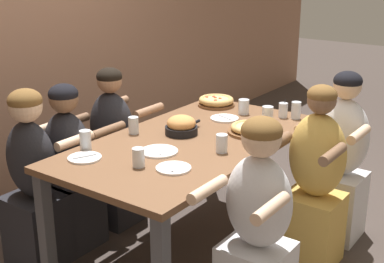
{
  "coord_description": "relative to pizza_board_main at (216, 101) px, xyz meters",
  "views": [
    {
      "loc": [
        -2.58,
        -1.85,
        1.91
      ],
      "look_at": [
        0.0,
        0.0,
        0.84
      ],
      "focal_mm": 50.0,
      "sensor_mm": 36.0,
      "label": 1
    }
  ],
  "objects": [
    {
      "name": "drinking_glass_e",
      "position": [
        -0.07,
        -0.28,
        0.01
      ],
      "size": [
        0.08,
        0.08,
        0.11
      ],
      "color": "silver",
      "rests_on": "dining_table"
    },
    {
      "name": "drinking_glass_b",
      "position": [
        -1.27,
        -0.32,
        0.01
      ],
      "size": [
        0.07,
        0.07,
        0.11
      ],
      "color": "silver",
      "rests_on": "dining_table"
    },
    {
      "name": "diner_far_center",
      "position": [
        -0.72,
        0.41,
        -0.3
      ],
      "size": [
        0.51,
        0.4,
        1.16
      ],
      "rotation": [
        0.0,
        0.0,
        -1.57
      ],
      "color": "#232328",
      "rests_on": "ground"
    },
    {
      "name": "empty_plate_d",
      "position": [
        -0.26,
        -0.24,
        -0.03
      ],
      "size": [
        0.2,
        0.2,
        0.02
      ],
      "color": "white",
      "rests_on": "dining_table"
    },
    {
      "name": "empty_plate_a",
      "position": [
        -1.03,
        -0.27,
        -0.03
      ],
      "size": [
        0.22,
        0.22,
        0.02
      ],
      "color": "white",
      "rests_on": "dining_table"
    },
    {
      "name": "drinking_glass_f",
      "position": [
        -1.25,
        0.11,
        0.03
      ],
      "size": [
        0.07,
        0.07,
        0.12
      ],
      "color": "silver",
      "rests_on": "dining_table"
    },
    {
      "name": "drinking_glass_d",
      "position": [
        0.05,
        -0.64,
        0.02
      ],
      "size": [
        0.07,
        0.07,
        0.12
      ],
      "color": "silver",
      "rests_on": "dining_table"
    },
    {
      "name": "drinking_glass_g",
      "position": [
        -0.82,
        -0.57,
        0.01
      ],
      "size": [
        0.07,
        0.07,
        0.11
      ],
      "color": "silver",
      "rests_on": "dining_table"
    },
    {
      "name": "drinking_glass_c",
      "position": [
        -0.86,
        0.08,
        0.01
      ],
      "size": [
        0.07,
        0.07,
        0.11
      ],
      "color": "silver",
      "rests_on": "dining_table"
    },
    {
      "name": "ground_plane",
      "position": [
        -0.73,
        -0.3,
        -0.82
      ],
      "size": [
        18.0,
        18.0,
        0.0
      ],
      "primitive_type": "plane",
      "color": "#423833",
      "rests_on": "ground"
    },
    {
      "name": "diner_far_midleft",
      "position": [
        -1.13,
        0.41,
        -0.31
      ],
      "size": [
        0.51,
        0.4,
        1.13
      ],
      "rotation": [
        0.0,
        0.0,
        -1.57
      ],
      "color": "#232328",
      "rests_on": "ground"
    },
    {
      "name": "diner_near_midleft",
      "position": [
        -1.14,
        -1.0,
        -0.29
      ],
      "size": [
        0.51,
        0.4,
        1.16
      ],
      "rotation": [
        0.0,
        0.0,
        1.57
      ],
      "color": "silver",
      "rests_on": "ground"
    },
    {
      "name": "empty_plate_c",
      "position": [
        -1.36,
        0.01,
        -0.03
      ],
      "size": [
        0.19,
        0.19,
        0.02
      ],
      "color": "white",
      "rests_on": "dining_table"
    },
    {
      "name": "diner_near_midright",
      "position": [
        -0.41,
        -1.0,
        -0.29
      ],
      "size": [
        0.51,
        0.4,
        1.18
      ],
      "rotation": [
        0.0,
        0.0,
        1.57
      ],
      "color": "gold",
      "rests_on": "ground"
    },
    {
      "name": "diner_far_left",
      "position": [
        -1.43,
        0.41,
        -0.29
      ],
      "size": [
        0.51,
        0.4,
        1.15
      ],
      "rotation": [
        0.0,
        0.0,
        -1.57
      ],
      "color": "#232328",
      "rests_on": "ground"
    },
    {
      "name": "drinking_glass_a",
      "position": [
        -0.17,
        -0.53,
        0.02
      ],
      "size": [
        0.08,
        0.08,
        0.12
      ],
      "color": "silver",
      "rests_on": "dining_table"
    },
    {
      "name": "dining_table",
      "position": [
        -0.73,
        -0.3,
        -0.12
      ],
      "size": [
        1.82,
        0.97,
        0.79
      ],
      "color": "brown",
      "rests_on": "ground"
    },
    {
      "name": "skillet_bowl",
      "position": [
        -0.69,
        -0.18,
        0.02
      ],
      "size": [
        0.31,
        0.21,
        0.12
      ],
      "color": "black",
      "rests_on": "dining_table"
    },
    {
      "name": "pizza_board_second",
      "position": [
        -0.42,
        -0.54,
        -0.01
      ],
      "size": [
        0.3,
        0.3,
        0.06
      ],
      "color": "brown",
      "rests_on": "dining_table"
    },
    {
      "name": "empty_plate_b",
      "position": [
        -1.19,
        -0.5,
        -0.03
      ],
      "size": [
        0.19,
        0.19,
        0.02
      ],
      "color": "white",
      "rests_on": "dining_table"
    },
    {
      "name": "pizza_board_main",
      "position": [
        0.0,
        0.0,
        0.0
      ],
      "size": [
        0.28,
        0.28,
        0.07
      ],
      "color": "brown",
      "rests_on": "dining_table"
    },
    {
      "name": "cocktail_glass_blue",
      "position": [
        0.02,
        -0.55,
        0.01
      ],
      "size": [
        0.06,
        0.06,
        0.13
      ],
      "color": "silver",
      "rests_on": "dining_table"
    },
    {
      "name": "diner_near_right",
      "position": [
        0.01,
        -1.0,
        -0.29
      ],
      "size": [
        0.51,
        0.4,
        1.18
      ],
      "rotation": [
        0.0,
        0.0,
        1.57
      ],
      "color": "silver",
      "rests_on": "ground"
    }
  ]
}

